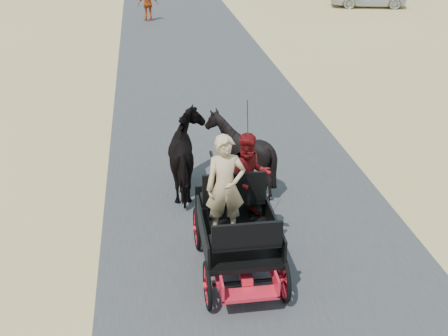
{
  "coord_description": "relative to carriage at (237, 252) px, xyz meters",
  "views": [
    {
      "loc": [
        -1.96,
        -8.86,
        5.93
      ],
      "look_at": [
        -0.58,
        0.7,
        1.2
      ],
      "focal_mm": 45.0,
      "sensor_mm": 36.0,
      "label": 1
    }
  ],
  "objects": [
    {
      "name": "ground",
      "position": [
        0.58,
        0.9,
        -0.36
      ],
      "size": [
        140.0,
        140.0,
        0.0
      ],
      "primitive_type": "plane",
      "color": "tan"
    },
    {
      "name": "road",
      "position": [
        0.58,
        0.9,
        -0.35
      ],
      "size": [
        6.0,
        140.0,
        0.01
      ],
      "primitive_type": "cube",
      "color": "#38383A",
      "rests_on": "ground"
    },
    {
      "name": "carriage",
      "position": [
        0.0,
        0.0,
        0.0
      ],
      "size": [
        1.3,
        2.4,
        0.72
      ],
      "primitive_type": null,
      "color": "black",
      "rests_on": "ground"
    },
    {
      "name": "horse_left",
      "position": [
        -0.55,
        3.0,
        0.49
      ],
      "size": [
        0.91,
        2.01,
        1.7
      ],
      "primitive_type": "imported",
      "rotation": [
        0.0,
        0.0,
        3.14
      ],
      "color": "black",
      "rests_on": "ground"
    },
    {
      "name": "horse_right",
      "position": [
        0.55,
        3.0,
        0.49
      ],
      "size": [
        1.37,
        1.54,
        1.7
      ],
      "primitive_type": "imported",
      "rotation": [
        0.0,
        0.0,
        3.14
      ],
      "color": "black",
      "rests_on": "ground"
    },
    {
      "name": "driver_man",
      "position": [
        -0.2,
        0.05,
        1.26
      ],
      "size": [
        0.66,
        0.43,
        1.8
      ],
      "primitive_type": "imported",
      "color": "tan",
      "rests_on": "carriage"
    },
    {
      "name": "passenger_woman",
      "position": [
        0.3,
        0.6,
        1.15
      ],
      "size": [
        0.77,
        0.6,
        1.58
      ],
      "primitive_type": "imported",
      "color": "#660C0F",
      "rests_on": "carriage"
    },
    {
      "name": "pedestrian",
      "position": [
        -1.02,
        21.74,
        0.5
      ],
      "size": [
        1.06,
        0.56,
        1.73
      ],
      "primitive_type": "imported",
      "rotation": [
        0.0,
        0.0,
        3.29
      ],
      "color": "#B04114",
      "rests_on": "ground"
    }
  ]
}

